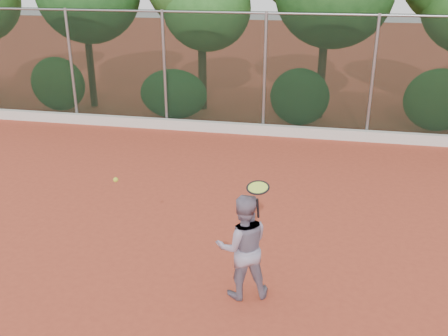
# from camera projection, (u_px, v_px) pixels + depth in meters

# --- Properties ---
(ground) EXTENTS (80.00, 80.00, 0.00)m
(ground) POSITION_uv_depth(u_px,v_px,m) (213.00, 256.00, 8.64)
(ground) COLOR #A83F27
(ground) RESTS_ON ground
(concrete_curb) EXTENTS (24.00, 0.20, 0.30)m
(concrete_curb) POSITION_uv_depth(u_px,v_px,m) (262.00, 130.00, 14.78)
(concrete_curb) COLOR silver
(concrete_curb) RESTS_ON ground
(tennis_player) EXTENTS (0.96, 0.85, 1.66)m
(tennis_player) POSITION_uv_depth(u_px,v_px,m) (243.00, 247.00, 7.34)
(tennis_player) COLOR gray
(tennis_player) RESTS_ON ground
(chainlink_fence) EXTENTS (24.09, 0.09, 3.50)m
(chainlink_fence) POSITION_uv_depth(u_px,v_px,m) (265.00, 71.00, 14.30)
(chainlink_fence) COLOR black
(chainlink_fence) RESTS_ON ground
(tennis_racket) EXTENTS (0.39, 0.38, 0.57)m
(tennis_racket) POSITION_uv_depth(u_px,v_px,m) (258.00, 190.00, 6.90)
(tennis_racket) COLOR black
(tennis_racket) RESTS_ON ground
(tennis_ball_in_flight) EXTENTS (0.07, 0.07, 0.07)m
(tennis_ball_in_flight) POSITION_uv_depth(u_px,v_px,m) (116.00, 180.00, 7.00)
(tennis_ball_in_flight) COLOR gold
(tennis_ball_in_flight) RESTS_ON ground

